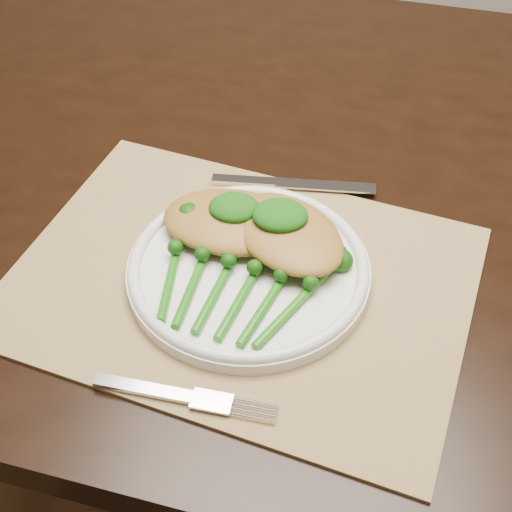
# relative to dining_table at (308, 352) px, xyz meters

# --- Properties ---
(dining_table) EXTENTS (1.73, 1.16, 0.75)m
(dining_table) POSITION_rel_dining_table_xyz_m (0.00, 0.00, 0.00)
(dining_table) COLOR black
(dining_table) RESTS_ON ground
(placemat) EXTENTS (0.52, 0.44, 0.00)m
(placemat) POSITION_rel_dining_table_xyz_m (-0.08, -0.20, 0.37)
(placemat) COLOR #987C4D
(placemat) RESTS_ON dining_table
(dinner_plate) EXTENTS (0.24, 0.24, 0.02)m
(dinner_plate) POSITION_rel_dining_table_xyz_m (-0.07, -0.19, 0.39)
(dinner_plate) COLOR white
(dinner_plate) RESTS_ON placemat
(knife) EXTENTS (0.19, 0.02, 0.01)m
(knife) POSITION_rel_dining_table_xyz_m (-0.05, -0.05, 0.38)
(knife) COLOR silver
(knife) RESTS_ON placemat
(fork) EXTENTS (0.17, 0.04, 0.01)m
(fork) POSITION_rel_dining_table_xyz_m (-0.10, -0.34, 0.38)
(fork) COLOR silver
(fork) RESTS_ON placemat
(chicken_fillet_left) EXTENTS (0.15, 0.11, 0.03)m
(chicken_fillet_left) POSITION_rel_dining_table_xyz_m (-0.09, -0.14, 0.41)
(chicken_fillet_left) COLOR #A5782F
(chicken_fillet_left) RESTS_ON dinner_plate
(chicken_fillet_right) EXTENTS (0.16, 0.16, 0.03)m
(chicken_fillet_right) POSITION_rel_dining_table_xyz_m (-0.04, -0.16, 0.41)
(chicken_fillet_right) COLOR #A5782F
(chicken_fillet_right) RESTS_ON dinner_plate
(pesto_dollop_left) EXTENTS (0.05, 0.04, 0.02)m
(pesto_dollop_left) POSITION_rel_dining_table_xyz_m (-0.09, -0.14, 0.42)
(pesto_dollop_left) COLOR #0D4109
(pesto_dollop_left) RESTS_ON chicken_fillet_left
(pesto_dollop_right) EXTENTS (0.06, 0.05, 0.02)m
(pesto_dollop_right) POSITION_rel_dining_table_xyz_m (-0.04, -0.15, 0.43)
(pesto_dollop_right) COLOR #0D4109
(pesto_dollop_right) RESTS_ON chicken_fillet_right
(broccolini_bundle) EXTENTS (0.19, 0.20, 0.04)m
(broccolini_bundle) POSITION_rel_dining_table_xyz_m (-0.08, -0.22, 0.40)
(broccolini_bundle) COLOR #1A670D
(broccolini_bundle) RESTS_ON dinner_plate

